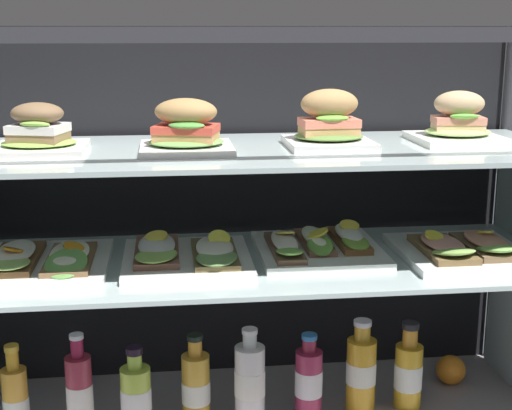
# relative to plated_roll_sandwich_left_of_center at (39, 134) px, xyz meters

# --- Properties ---
(case_frame) EXTENTS (1.39, 0.52, 0.93)m
(case_frame) POSITION_rel_plated_roll_sandwich_left_of_center_xyz_m (0.45, 0.14, -0.20)
(case_frame) COLOR #333338
(case_frame) RESTS_ON ground
(riser_lower_tier) EXTENTS (1.33, 0.45, 0.37)m
(riser_lower_tier) POSITION_rel_plated_roll_sandwich_left_of_center_xyz_m (0.45, -0.00, -0.48)
(riser_lower_tier) COLOR silver
(riser_lower_tier) RESTS_ON case_base_deck
(shelf_lower_glass) EXTENTS (1.34, 0.47, 0.01)m
(shelf_lower_glass) POSITION_rel_plated_roll_sandwich_left_of_center_xyz_m (0.45, -0.00, -0.29)
(shelf_lower_glass) COLOR silver
(shelf_lower_glass) RESTS_ON riser_lower_tier
(riser_upper_tier) EXTENTS (1.33, 0.45, 0.24)m
(riser_upper_tier) POSITION_rel_plated_roll_sandwich_left_of_center_xyz_m (0.45, -0.00, -0.17)
(riser_upper_tier) COLOR silver
(riser_upper_tier) RESTS_ON shelf_lower_glass
(shelf_upper_glass) EXTENTS (1.34, 0.47, 0.01)m
(shelf_upper_glass) POSITION_rel_plated_roll_sandwich_left_of_center_xyz_m (0.45, -0.00, -0.04)
(shelf_upper_glass) COLOR silver
(shelf_upper_glass) RESTS_ON riser_upper_tier
(plated_roll_sandwich_left_of_center) EXTENTS (0.19, 0.19, 0.10)m
(plated_roll_sandwich_left_of_center) POSITION_rel_plated_roll_sandwich_left_of_center_xyz_m (0.00, 0.00, 0.00)
(plated_roll_sandwich_left_of_center) COLOR white
(plated_roll_sandwich_left_of_center) RESTS_ON shelf_upper_glass
(plated_roll_sandwich_center) EXTENTS (0.19, 0.19, 0.11)m
(plated_roll_sandwich_center) POSITION_rel_plated_roll_sandwich_left_of_center_xyz_m (0.30, -0.03, 0.01)
(plated_roll_sandwich_center) COLOR white
(plated_roll_sandwich_center) RESTS_ON shelf_upper_glass
(plated_roll_sandwich_far_right) EXTENTS (0.18, 0.18, 0.13)m
(plated_roll_sandwich_far_right) POSITION_rel_plated_roll_sandwich_left_of_center_xyz_m (0.61, -0.00, 0.01)
(plated_roll_sandwich_far_right) COLOR white
(plated_roll_sandwich_far_right) RESTS_ON shelf_upper_glass
(plated_roll_sandwich_far_left) EXTENTS (0.20, 0.20, 0.12)m
(plated_roll_sandwich_far_left) POSITION_rel_plated_roll_sandwich_left_of_center_xyz_m (0.91, 0.03, 0.00)
(plated_roll_sandwich_far_left) COLOR white
(plated_roll_sandwich_far_left) RESTS_ON shelf_upper_glass
(open_sandwich_tray_near_left_corner) EXTENTS (0.28, 0.30, 0.06)m
(open_sandwich_tray_near_left_corner) POSITION_rel_plated_roll_sandwich_left_of_center_xyz_m (-0.01, -0.02, -0.27)
(open_sandwich_tray_near_left_corner) COLOR white
(open_sandwich_tray_near_left_corner) RESTS_ON shelf_lower_glass
(open_sandwich_tray_far_right) EXTENTS (0.28, 0.30, 0.06)m
(open_sandwich_tray_far_right) POSITION_rel_plated_roll_sandwich_left_of_center_xyz_m (0.30, -0.01, -0.27)
(open_sandwich_tray_far_right) COLOR white
(open_sandwich_tray_far_right) RESTS_ON shelf_lower_glass
(open_sandwich_tray_left_of_center) EXTENTS (0.28, 0.30, 0.06)m
(open_sandwich_tray_left_of_center) POSITION_rel_plated_roll_sandwich_left_of_center_xyz_m (0.60, 0.02, -0.27)
(open_sandwich_tray_left_of_center) COLOR white
(open_sandwich_tray_left_of_center) RESTS_ON shelf_lower_glass
(open_sandwich_tray_mid_left) EXTENTS (0.28, 0.30, 0.06)m
(open_sandwich_tray_mid_left) POSITION_rel_plated_roll_sandwich_left_of_center_xyz_m (0.91, -0.05, -0.27)
(open_sandwich_tray_mid_left) COLOR white
(open_sandwich_tray_mid_left) RESTS_ON shelf_lower_glass
(juice_bottle_back_center) EXTENTS (0.06, 0.06, 0.21)m
(juice_bottle_back_center) POSITION_rel_plated_roll_sandwich_left_of_center_xyz_m (-0.09, -0.01, -0.59)
(juice_bottle_back_center) COLOR gold
(juice_bottle_back_center) RESTS_ON case_base_deck
(juice_bottle_front_second) EXTENTS (0.06, 0.06, 0.23)m
(juice_bottle_front_second) POSITION_rel_plated_roll_sandwich_left_of_center_xyz_m (0.05, -0.03, -0.57)
(juice_bottle_front_second) COLOR maroon
(juice_bottle_front_second) RESTS_ON case_base_deck
(juice_bottle_tucked_behind) EXTENTS (0.07, 0.07, 0.20)m
(juice_bottle_tucked_behind) POSITION_rel_plated_roll_sandwich_left_of_center_xyz_m (0.18, -0.03, -0.59)
(juice_bottle_tucked_behind) COLOR #B1CB43
(juice_bottle_tucked_behind) RESTS_ON case_base_deck
(juice_bottle_back_right) EXTENTS (0.07, 0.07, 0.21)m
(juice_bottle_back_right) POSITION_rel_plated_roll_sandwich_left_of_center_xyz_m (0.31, -0.01, -0.59)
(juice_bottle_back_right) COLOR gold
(juice_bottle_back_right) RESTS_ON case_base_deck
(juice_bottle_front_right_end) EXTENTS (0.07, 0.07, 0.22)m
(juice_bottle_front_right_end) POSITION_rel_plated_roll_sandwich_left_of_center_xyz_m (0.43, -0.02, -0.57)
(juice_bottle_front_right_end) COLOR white
(juice_bottle_front_right_end) RESTS_ON case_base_deck
(juice_bottle_near_post) EXTENTS (0.06, 0.06, 0.20)m
(juice_bottle_near_post) POSITION_rel_plated_roll_sandwich_left_of_center_xyz_m (0.57, -0.01, -0.58)
(juice_bottle_near_post) COLOR #992748
(juice_bottle_near_post) RESTS_ON case_base_deck
(juice_bottle_front_middle) EXTENTS (0.07, 0.07, 0.22)m
(juice_bottle_front_middle) POSITION_rel_plated_roll_sandwich_left_of_center_xyz_m (0.70, -0.00, -0.57)
(juice_bottle_front_middle) COLOR gold
(juice_bottle_front_middle) RESTS_ON case_base_deck
(juice_bottle_front_fourth) EXTENTS (0.07, 0.07, 0.21)m
(juice_bottle_front_fourth) POSITION_rel_plated_roll_sandwich_left_of_center_xyz_m (0.82, -0.00, -0.58)
(juice_bottle_front_fourth) COLOR gold
(juice_bottle_front_fourth) RESTS_ON case_base_deck
(orange_fruit_beside_bottles) EXTENTS (0.07, 0.07, 0.07)m
(orange_fruit_beside_bottles) POSITION_rel_plated_roll_sandwich_left_of_center_xyz_m (0.96, 0.10, -0.63)
(orange_fruit_beside_bottles) COLOR orange
(orange_fruit_beside_bottles) RESTS_ON case_base_deck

